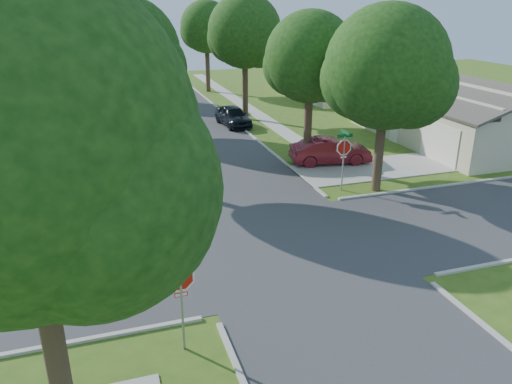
{
  "coord_description": "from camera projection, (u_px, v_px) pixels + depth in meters",
  "views": [
    {
      "loc": [
        -6.21,
        -15.65,
        8.7
      ],
      "look_at": [
        -0.61,
        1.79,
        1.6
      ],
      "focal_mm": 35.0,
      "sensor_mm": 36.0,
      "label": 1
    }
  ],
  "objects": [
    {
      "name": "sidewalk_ne",
      "position": [
        244.0,
        105.0,
        43.62
      ],
      "size": [
        1.2,
        40.0,
        0.04
      ],
      "primitive_type": "cube",
      "color": "#9E9B91",
      "rests_on": "ground"
    },
    {
      "name": "ground",
      "position": [
        286.0,
        246.0,
        18.8
      ],
      "size": [
        100.0,
        100.0,
        0.0
      ],
      "primitive_type": "plane",
      "color": "#375617",
      "rests_on": "ground"
    },
    {
      "name": "car_driveway",
      "position": [
        330.0,
        151.0,
        27.97
      ],
      "size": [
        4.67,
        2.23,
        1.48
      ],
      "primitive_type": "imported",
      "rotation": [
        0.0,
        0.0,
        1.42
      ],
      "color": "maroon",
      "rests_on": "ground"
    },
    {
      "name": "tree_w_near",
      "position": [
        127.0,
        58.0,
        23.26
      ],
      "size": [
        5.38,
        5.2,
        8.97
      ],
      "color": "#38281C",
      "rests_on": "ground"
    },
    {
      "name": "driveway",
      "position": [
        374.0,
        168.0,
        27.35
      ],
      "size": [
        8.8,
        3.6,
        0.05
      ],
      "primitive_type": "cube",
      "color": "#9E9B91",
      "rests_on": "ground"
    },
    {
      "name": "car_curb_east",
      "position": [
        233.0,
        116.0,
        36.44
      ],
      "size": [
        2.1,
        4.4,
        1.45
      ],
      "primitive_type": "imported",
      "rotation": [
        0.0,
        0.0,
        0.09
      ],
      "color": "black",
      "rests_on": "ground"
    },
    {
      "name": "stop_sign_ne",
      "position": [
        344.0,
        150.0,
        23.58
      ],
      "size": [
        1.05,
        0.8,
        2.98
      ],
      "color": "gray",
      "rests_on": "ground"
    },
    {
      "name": "tree_e_near",
      "position": [
        311.0,
        62.0,
        26.11
      ],
      "size": [
        4.97,
        4.8,
        8.28
      ],
      "color": "#38281C",
      "rests_on": "ground"
    },
    {
      "name": "tree_ne_corner",
      "position": [
        387.0,
        73.0,
        22.33
      ],
      "size": [
        5.8,
        5.6,
        8.66
      ],
      "color": "#38281C",
      "rests_on": "ground"
    },
    {
      "name": "tree_sw_corner",
      "position": [
        25.0,
        157.0,
        8.21
      ],
      "size": [
        6.21,
        6.0,
        9.55
      ],
      "color": "#38281C",
      "rests_on": "ground"
    },
    {
      "name": "stop_sign_sw",
      "position": [
        180.0,
        282.0,
        12.56
      ],
      "size": [
        1.05,
        0.8,
        2.98
      ],
      "color": "gray",
      "rests_on": "ground"
    },
    {
      "name": "house_ne_far",
      "position": [
        333.0,
        78.0,
        48.56
      ],
      "size": [
        8.42,
        13.6,
        4.23
      ],
      "color": "#B0A68B",
      "rests_on": "ground"
    },
    {
      "name": "road_ns",
      "position": [
        286.0,
        246.0,
        18.8
      ],
      "size": [
        7.0,
        100.0,
        0.02
      ],
      "primitive_type": "cube",
      "color": "#333335",
      "rests_on": "ground"
    },
    {
      "name": "car_curb_west",
      "position": [
        127.0,
        87.0,
        48.18
      ],
      "size": [
        2.66,
        5.38,
        1.5
      ],
      "primitive_type": "imported",
      "rotation": [
        0.0,
        0.0,
        3.03
      ],
      "color": "black",
      "rests_on": "ground"
    },
    {
      "name": "tree_w_far",
      "position": [
        107.0,
        36.0,
        45.67
      ],
      "size": [
        4.76,
        4.6,
        8.04
      ],
      "color": "#38281C",
      "rests_on": "ground"
    },
    {
      "name": "tree_w_mid",
      "position": [
        113.0,
        34.0,
        33.78
      ],
      "size": [
        5.8,
        5.6,
        9.56
      ],
      "color": "#38281C",
      "rests_on": "ground"
    },
    {
      "name": "house_ne_near",
      "position": [
        454.0,
        117.0,
        32.58
      ],
      "size": [
        8.42,
        13.6,
        4.23
      ],
      "color": "#B0A68B",
      "rests_on": "ground"
    },
    {
      "name": "sidewalk_nw",
      "position": [
        99.0,
        114.0,
        40.14
      ],
      "size": [
        1.2,
        40.0,
        0.04
      ],
      "primitive_type": "cube",
      "color": "#9E9B91",
      "rests_on": "ground"
    },
    {
      "name": "tree_e_mid",
      "position": [
        245.0,
        35.0,
        36.55
      ],
      "size": [
        5.59,
        5.4,
        9.21
      ],
      "color": "#38281C",
      "rests_on": "ground"
    },
    {
      "name": "tree_e_far",
      "position": [
        207.0,
        29.0,
        48.19
      ],
      "size": [
        5.17,
        5.0,
        8.72
      ],
      "color": "#38281C",
      "rests_on": "ground"
    }
  ]
}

